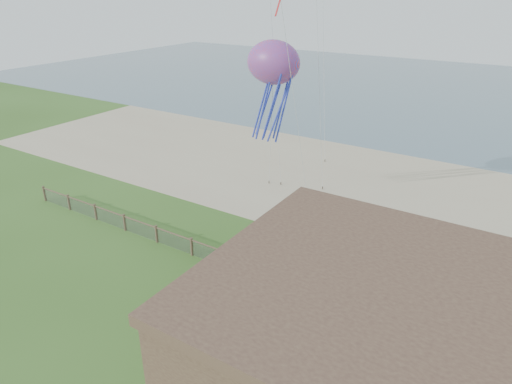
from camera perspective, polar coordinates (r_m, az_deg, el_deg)
ground at (r=24.28m, az=-11.69°, el=-16.17°), size 160.00×160.00×0.00m
sand_beach at (r=40.38m, az=10.07°, el=1.30°), size 72.00×20.00×0.02m
ocean at (r=81.35m, az=22.59°, el=11.53°), size 160.00×68.00×0.02m
chainlink_fence at (r=27.58m, az=-3.18°, el=-8.69°), size 36.20×0.20×1.25m
motel_deck at (r=23.41m, az=23.82°, el=-19.11°), size 15.00×2.00×0.50m
picnic_table at (r=24.48m, az=7.44°, el=-14.11°), size 2.38×2.05×0.85m
octopus_kite at (r=33.32m, az=2.13°, el=12.50°), size 4.33×3.57×7.74m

